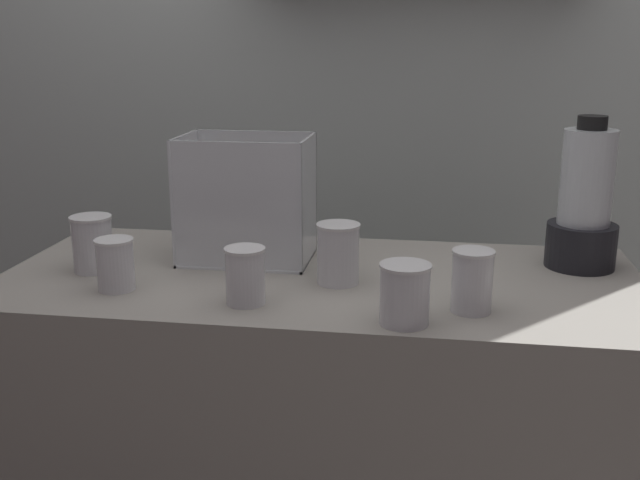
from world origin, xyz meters
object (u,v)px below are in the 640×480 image
at_px(juice_cup_carrot_middle, 245,279).
at_px(juice_cup_mango_rightmost, 472,284).
at_px(carrot_display_bin, 245,221).
at_px(juice_cup_carrot_far_right, 405,297).
at_px(juice_cup_orange_far_left, 93,246).
at_px(juice_cup_pomegranate_right, 338,258).
at_px(juice_cup_beet_left, 116,267).
at_px(blender_pitcher, 584,208).

height_order(juice_cup_carrot_middle, juice_cup_mango_rightmost, juice_cup_mango_rightmost).
bearing_deg(carrot_display_bin, juice_cup_carrot_far_right, -42.29).
relative_size(juice_cup_orange_far_left, juice_cup_pomegranate_right, 0.97).
bearing_deg(juice_cup_carrot_far_right, juice_cup_beet_left, 170.77).
distance_m(blender_pitcher, juice_cup_pomegranate_right, 0.57).
xyz_separation_m(juice_cup_orange_far_left, juice_cup_pomegranate_right, (0.55, 0.00, -0.00)).
relative_size(carrot_display_bin, juice_cup_carrot_far_right, 2.61).
xyz_separation_m(juice_cup_carrot_far_right, juice_cup_mango_rightmost, (0.12, 0.08, 0.00)).
xyz_separation_m(blender_pitcher, juice_cup_mango_rightmost, (-0.25, -0.33, -0.08)).
height_order(juice_cup_beet_left, juice_cup_pomegranate_right, juice_cup_pomegranate_right).
xyz_separation_m(carrot_display_bin, juice_cup_pomegranate_right, (0.24, -0.14, -0.04)).
height_order(carrot_display_bin, juice_cup_carrot_far_right, carrot_display_bin).
bearing_deg(juice_cup_mango_rightmost, blender_pitcher, 52.18).
relative_size(juice_cup_pomegranate_right, juice_cup_carrot_far_right, 1.14).
distance_m(carrot_display_bin, blender_pitcher, 0.77).
distance_m(juice_cup_pomegranate_right, juice_cup_mango_rightmost, 0.30).
xyz_separation_m(juice_cup_beet_left, juice_cup_mango_rightmost, (0.72, -0.01, 0.01)).
xyz_separation_m(blender_pitcher, juice_cup_carrot_middle, (-0.69, -0.35, -0.09)).
height_order(juice_cup_carrot_middle, juice_cup_pomegranate_right, juice_cup_pomegranate_right).
height_order(juice_cup_orange_far_left, juice_cup_beet_left, juice_cup_orange_far_left).
bearing_deg(juice_cup_pomegranate_right, juice_cup_carrot_middle, -136.73).
bearing_deg(juice_cup_beet_left, juice_cup_mango_rightmost, -1.16).
bearing_deg(juice_cup_carrot_middle, juice_cup_carrot_far_right, -10.55).
bearing_deg(juice_cup_pomegranate_right, juice_cup_beet_left, -165.73).
relative_size(carrot_display_bin, juice_cup_carrot_middle, 2.61).
xyz_separation_m(juice_cup_beet_left, juice_cup_pomegranate_right, (0.45, 0.11, 0.01)).
distance_m(juice_cup_carrot_middle, juice_cup_mango_rightmost, 0.44).
bearing_deg(juice_cup_mango_rightmost, juice_cup_beet_left, 178.84).
xyz_separation_m(blender_pitcher, juice_cup_orange_far_left, (-1.08, -0.20, -0.08)).
xyz_separation_m(carrot_display_bin, juice_cup_carrot_middle, (0.08, -0.29, -0.04)).
relative_size(juice_cup_carrot_far_right, juice_cup_mango_rightmost, 0.94).
relative_size(blender_pitcher, juice_cup_carrot_middle, 3.02).
bearing_deg(blender_pitcher, juice_cup_pomegranate_right, -159.28).
bearing_deg(juice_cup_orange_far_left, blender_pitcher, 10.53).
bearing_deg(juice_cup_mango_rightmost, juice_cup_carrot_far_right, -146.16).
bearing_deg(blender_pitcher, juice_cup_beet_left, -162.18).
height_order(juice_cup_orange_far_left, juice_cup_mango_rightmost, juice_cup_orange_far_left).
height_order(blender_pitcher, juice_cup_carrot_far_right, blender_pitcher).
distance_m(blender_pitcher, juice_cup_beet_left, 1.03).
bearing_deg(juice_cup_pomegranate_right, juice_cup_mango_rightmost, -25.19).
height_order(carrot_display_bin, juice_cup_orange_far_left, carrot_display_bin).
bearing_deg(blender_pitcher, juice_cup_carrot_middle, -152.95).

